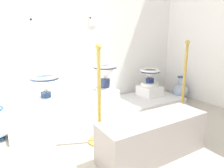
{
  "coord_description": "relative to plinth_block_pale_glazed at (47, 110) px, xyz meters",
  "views": [
    {
      "loc": [
        0.19,
        -0.37,
        1.17
      ],
      "look_at": [
        1.79,
        2.26,
        0.41
      ],
      "focal_mm": 33.11,
      "sensor_mm": 36.0,
      "label": 1
    }
  ],
  "objects": [
    {
      "name": "wall_back",
      "position": [
        0.9,
        0.51,
        1.44
      ],
      "size": [
        3.56,
        0.06,
        3.3
      ],
      "primitive_type": "cube",
      "color": "white",
      "rests_on": "ground_plane"
    },
    {
      "name": "plinth_block_slender_white",
      "position": [
        0.89,
        0.05,
        0.0
      ],
      "size": [
        0.34,
        0.29,
        0.26
      ],
      "primitive_type": "cube",
      "color": "white",
      "rests_on": "display_platform"
    },
    {
      "name": "museum_bench",
      "position": [
        0.7,
        -1.22,
        -0.01
      ],
      "size": [
        1.1,
        0.36,
        0.4
      ],
      "primitive_type": "cube",
      "color": "gray",
      "rests_on": "ground_plane"
    },
    {
      "name": "stanchion_post_near_left",
      "position": [
        0.38,
        -0.72,
        0.12
      ],
      "size": [
        0.25,
        0.25,
        1.07
      ],
      "color": "#B59B3C",
      "rests_on": "ground_plane"
    },
    {
      "name": "decorative_vase_spare",
      "position": [
        2.38,
        -0.1,
        -0.05
      ],
      "size": [
        0.28,
        0.28,
        0.42
      ],
      "color": "navy",
      "rests_on": "ground_plane"
    },
    {
      "name": "antique_toilet_slender_white",
      "position": [
        0.89,
        0.05,
        0.39
      ],
      "size": [
        0.36,
        0.36,
        0.39
      ],
      "color": "white",
      "rests_on": "plinth_block_slender_white"
    },
    {
      "name": "plinth_block_broad_patterned",
      "position": [
        1.83,
        0.12,
        -0.04
      ],
      "size": [
        0.34,
        0.37,
        0.18
      ],
      "primitive_type": "cube",
      "color": "white",
      "rests_on": "display_platform"
    },
    {
      "name": "stanchion_post_near_right",
      "position": [
        1.76,
        -0.67,
        0.14
      ],
      "size": [
        0.24,
        0.24,
        1.08
      ],
      "color": "#B99339",
      "rests_on": "ground_plane"
    },
    {
      "name": "antique_toilet_pale_glazed",
      "position": [
        0.0,
        0.0,
        0.35
      ],
      "size": [
        0.36,
        0.36,
        0.34
      ],
      "color": "white",
      "rests_on": "plinth_block_pale_glazed"
    },
    {
      "name": "info_placard_second",
      "position": [
        0.91,
        0.47,
        1.15
      ],
      "size": [
        0.13,
        0.01,
        0.15
      ],
      "color": "white"
    },
    {
      "name": "ground_plane",
      "position": [
        0.9,
        -1.45,
        -0.22
      ],
      "size": [
        5.36,
        5.47,
        0.02
      ],
      "primitive_type": "cube",
      "color": "#B2A899"
    },
    {
      "name": "antique_toilet_broad_patterned",
      "position": [
        1.83,
        0.12,
        0.24
      ],
      "size": [
        0.35,
        0.35,
        0.3
      ],
      "color": "white",
      "rests_on": "plinth_block_broad_patterned"
    },
    {
      "name": "plinth_block_pale_glazed",
      "position": [
        0.0,
        0.0,
        0.0
      ],
      "size": [
        0.34,
        0.37,
        0.26
      ],
      "primitive_type": "cube",
      "color": "white",
      "rests_on": "display_platform"
    },
    {
      "name": "display_platform",
      "position": [
        0.9,
        0.07,
        -0.17
      ],
      "size": [
        2.78,
        0.78,
        0.08
      ],
      "primitive_type": "cube",
      "color": "white",
      "rests_on": "ground_plane"
    },
    {
      "name": "info_placard_first",
      "position": [
        0.02,
        0.47,
        1.11
      ],
      "size": [
        0.11,
        0.01,
        0.11
      ],
      "color": "white"
    }
  ]
}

